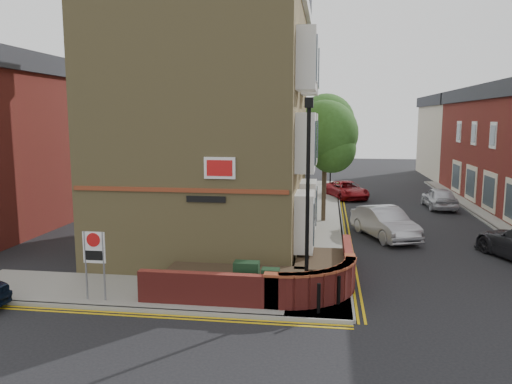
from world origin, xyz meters
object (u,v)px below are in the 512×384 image
object	(u,v)px
zone_sign	(94,253)
utility_cabinet_large	(247,280)
lamppost	(308,201)
silver_car_near	(385,223)

from	to	relation	value
zone_sign	utility_cabinet_large	bearing A→B (deg)	9.69
utility_cabinet_large	lamppost	bearing A→B (deg)	-3.01
silver_car_near	zone_sign	bearing A→B (deg)	-156.08
silver_car_near	utility_cabinet_large	bearing A→B (deg)	-141.08
zone_sign	silver_car_near	xyz separation A→B (m)	(10.00, 10.24, -0.89)
lamppost	utility_cabinet_large	world-z (taller)	lamppost
zone_sign	silver_car_near	size ratio (longest dim) A/B	0.48
lamppost	silver_car_near	size ratio (longest dim) A/B	1.37
utility_cabinet_large	zone_sign	bearing A→B (deg)	-170.31
zone_sign	silver_car_near	world-z (taller)	zone_sign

